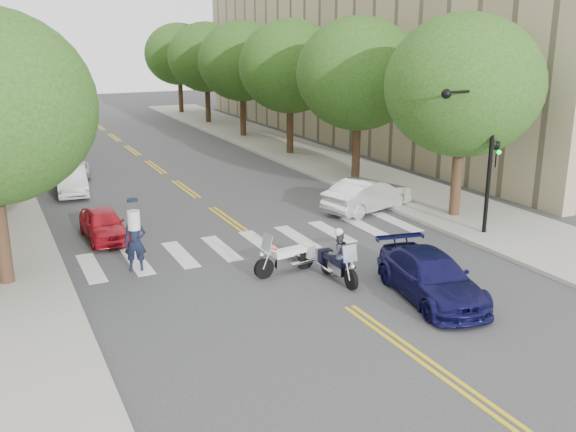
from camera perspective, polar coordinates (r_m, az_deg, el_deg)
ground at (r=18.80m, az=5.45°, el=-8.05°), size 140.00×140.00×0.00m
sidewalk_right at (r=41.72m, az=1.04°, el=5.63°), size 5.00×60.00×0.15m
tree_r_0 at (r=27.32m, az=15.32°, el=11.12°), size 6.40×6.40×8.45m
tree_r_1 at (r=33.77m, az=6.28°, el=12.44°), size 6.40×6.40×8.45m
tree_r_2 at (r=40.77m, az=0.18°, el=13.15°), size 6.40×6.40×8.45m
tree_r_3 at (r=48.08m, az=-4.12°, el=13.57°), size 6.40×6.40×8.45m
tree_r_4 at (r=55.58m, az=-7.27°, el=13.82°), size 6.40×6.40×8.45m
tree_r_5 at (r=63.20m, az=-9.68°, el=13.99°), size 6.40×6.40×8.45m
traffic_signal_pole at (r=24.97m, az=16.86°, el=6.33°), size 2.82×0.42×6.00m
motorcycle_police at (r=20.41m, az=4.42°, el=-3.66°), size 0.73×2.16×1.76m
motorcycle_parked at (r=21.12m, az=0.16°, el=-3.69°), size 2.29×0.75×1.48m
officer_standing at (r=21.71m, az=-13.43°, el=-2.27°), size 0.84×0.69×1.98m
convertible at (r=28.44m, az=7.09°, el=1.88°), size 4.72×2.78×1.47m
sedan_blue at (r=19.51m, az=12.60°, el=-5.30°), size 2.67×4.93×1.36m
parked_car_a at (r=25.41m, az=-16.10°, el=-0.69°), size 1.51×3.56×1.20m
parked_car_b at (r=32.99m, az=-18.69°, el=2.98°), size 1.73×4.08×1.31m
parked_car_c at (r=37.21m, az=-19.48°, el=4.38°), size 2.69×5.13×1.38m
parked_car_d at (r=39.82m, az=-21.52°, el=4.84°), size 2.01×4.53×1.29m
parked_car_e at (r=44.74m, az=-22.09°, el=5.97°), size 1.94×4.15×1.37m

